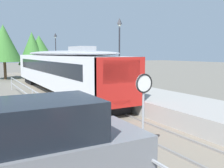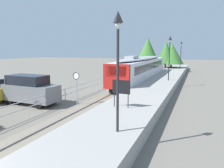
% 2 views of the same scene
% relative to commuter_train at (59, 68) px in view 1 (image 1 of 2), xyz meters
% --- Properties ---
extents(ground_plane, '(160.00, 160.00, 0.00)m').
position_rel_commuter_train_xyz_m(ground_plane, '(-3.00, -4.00, -2.15)').
color(ground_plane, '#6B665B').
extents(track_rails, '(3.20, 60.00, 0.14)m').
position_rel_commuter_train_xyz_m(track_rails, '(0.00, -4.00, -2.11)').
color(track_rails, slate).
rests_on(track_rails, ground).
extents(commuter_train, '(2.82, 20.42, 3.74)m').
position_rel_commuter_train_xyz_m(commuter_train, '(0.00, 0.00, 0.00)').
color(commuter_train, silver).
rests_on(commuter_train, track_rails).
extents(station_platform, '(3.90, 60.00, 0.90)m').
position_rel_commuter_train_xyz_m(station_platform, '(3.25, -4.00, -1.70)').
color(station_platform, '#999691').
rests_on(station_platform, ground).
extents(platform_lamp_mid_platform, '(0.34, 0.34, 5.35)m').
position_rel_commuter_train_xyz_m(platform_lamp_mid_platform, '(4.14, -2.96, 2.47)').
color(platform_lamp_mid_platform, '#232328').
rests_on(platform_lamp_mid_platform, station_platform).
extents(platform_lamp_far_end, '(0.34, 0.34, 5.35)m').
position_rel_commuter_train_xyz_m(platform_lamp_far_end, '(4.14, 14.51, 2.47)').
color(platform_lamp_far_end, '#232328').
rests_on(platform_lamp_far_end, station_platform).
extents(speed_limit_sign, '(0.61, 0.10, 2.81)m').
position_rel_commuter_train_xyz_m(speed_limit_sign, '(-1.85, -14.40, -0.02)').
color(speed_limit_sign, '#9EA0A5').
rests_on(speed_limit_sign, ground).
extents(carpark_fence, '(0.06, 36.06, 1.25)m').
position_rel_commuter_train_xyz_m(carpark_fence, '(-3.30, -14.00, -1.24)').
color(carpark_fence, '#9EA0A5').
rests_on(carpark_fence, ground).
extents(parked_van_grey, '(4.94, 2.04, 2.51)m').
position_rel_commuter_train_xyz_m(parked_van_grey, '(-5.68, -15.66, -0.85)').
color(parked_van_grey, slate).
rests_on(parked_van_grey, ground).
extents(tree_behind_carpark, '(3.80, 3.80, 6.37)m').
position_rel_commuter_train_xyz_m(tree_behind_carpark, '(1.11, 15.53, 1.94)').
color(tree_behind_carpark, brown).
rests_on(tree_behind_carpark, ground).
extents(tree_behind_station_far, '(4.47, 4.47, 7.12)m').
position_rel_commuter_train_xyz_m(tree_behind_station_far, '(-2.60, 14.87, 2.57)').
color(tree_behind_station_far, brown).
rests_on(tree_behind_station_far, ground).
extents(tree_distant_left, '(5.03, 5.03, 5.96)m').
position_rel_commuter_train_xyz_m(tree_distant_left, '(2.20, 16.04, 1.68)').
color(tree_distant_left, brown).
rests_on(tree_distant_left, ground).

